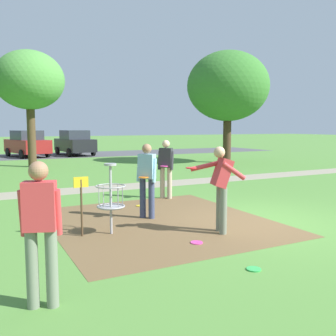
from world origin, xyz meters
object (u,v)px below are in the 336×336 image
(player_throwing, at_px, (41,226))
(player_waiting_right, at_px, (147,176))
(parked_car_leftmost, at_px, (27,144))
(frisbee_mid_grass, at_px, (197,243))
(player_foreground_watching, at_px, (221,183))
(disc_golf_basket, at_px, (108,196))
(parked_car_center_left, at_px, (75,143))
(tree_mid_left, at_px, (29,81))
(tree_mid_center, at_px, (228,86))
(frisbee_far_left, at_px, (140,206))
(frisbee_by_tee, at_px, (254,269))
(player_waiting_left, at_px, (166,166))

(player_throwing, distance_m, player_waiting_right, 4.41)
(player_waiting_right, distance_m, parked_car_leftmost, 20.17)
(frisbee_mid_grass, bearing_deg, player_foreground_watching, 25.69)
(disc_golf_basket, relative_size, player_waiting_right, 0.81)
(parked_car_leftmost, height_order, parked_car_center_left, same)
(tree_mid_left, bearing_deg, frisbee_mid_grass, -86.91)
(disc_golf_basket, relative_size, tree_mid_center, 0.22)
(tree_mid_center, bearing_deg, frisbee_far_left, -136.03)
(frisbee_far_left, bearing_deg, disc_golf_basket, -126.63)
(parked_car_leftmost, bearing_deg, player_waiting_right, -89.50)
(player_waiting_right, xyz_separation_m, tree_mid_center, (9.72, 10.30, 3.44))
(player_waiting_right, xyz_separation_m, tree_mid_left, (-0.79, 13.01, 3.47))
(frisbee_by_tee, relative_size, frisbee_mid_grass, 0.96)
(parked_car_center_left, bearing_deg, tree_mid_left, -118.79)
(frisbee_mid_grass, height_order, frisbee_far_left, same)
(player_throwing, relative_size, parked_car_leftmost, 0.38)
(player_foreground_watching, relative_size, player_waiting_right, 1.00)
(player_throwing, height_order, tree_mid_center, tree_mid_center)
(player_waiting_left, distance_m, frisbee_by_tee, 5.79)
(tree_mid_left, bearing_deg, tree_mid_center, -14.46)
(frisbee_by_tee, xyz_separation_m, tree_mid_center, (9.61, 13.90, 4.39))
(disc_golf_basket, distance_m, player_throwing, 3.02)
(frisbee_mid_grass, height_order, parked_car_leftmost, parked_car_leftmost)
(player_foreground_watching, xyz_separation_m, parked_car_center_left, (2.33, 21.91, -0.06))
(disc_golf_basket, height_order, frisbee_by_tee, disc_golf_basket)
(player_waiting_left, height_order, parked_car_leftmost, parked_car_leftmost)
(player_foreground_watching, distance_m, parked_car_leftmost, 21.94)
(player_waiting_right, relative_size, parked_car_leftmost, 0.38)
(tree_mid_left, bearing_deg, disc_golf_basket, -91.74)
(tree_mid_center, bearing_deg, parked_car_leftmost, 135.07)
(player_throwing, bearing_deg, tree_mid_left, 82.89)
(frisbee_far_left, relative_size, parked_car_center_left, 0.05)
(player_throwing, bearing_deg, player_waiting_right, 50.05)
(player_throwing, distance_m, parked_car_leftmost, 23.69)
(tree_mid_left, bearing_deg, player_throwing, -97.11)
(frisbee_mid_grass, bearing_deg, parked_car_center_left, 82.05)
(disc_golf_basket, relative_size, frisbee_mid_grass, 6.24)
(parked_car_center_left, bearing_deg, player_throwing, -104.24)
(disc_golf_basket, distance_m, frisbee_far_left, 2.75)
(disc_golf_basket, bearing_deg, player_waiting_left, 46.12)
(player_waiting_left, bearing_deg, parked_car_leftmost, 95.17)
(player_foreground_watching, height_order, player_throwing, same)
(tree_mid_center, bearing_deg, tree_mid_left, 165.54)
(frisbee_by_tee, distance_m, frisbee_mid_grass, 1.47)
(player_throwing, distance_m, parked_car_center_left, 24.28)
(frisbee_mid_grass, distance_m, frisbee_far_left, 3.43)
(player_waiting_left, height_order, player_waiting_right, same)
(player_throwing, relative_size, tree_mid_center, 0.27)
(player_waiting_left, relative_size, parked_car_leftmost, 0.38)
(parked_car_center_left, bearing_deg, player_foreground_watching, -96.08)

